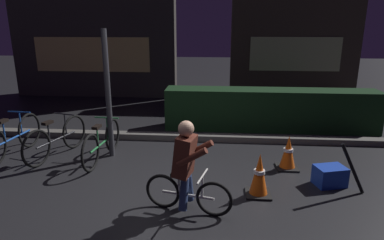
{
  "coord_description": "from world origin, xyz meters",
  "views": [
    {
      "loc": [
        0.63,
        -4.56,
        2.4
      ],
      "look_at": [
        0.2,
        0.6,
        0.9
      ],
      "focal_mm": 31.59,
      "sensor_mm": 36.0,
      "label": 1
    }
  ],
  "objects_px": {
    "street_post": "(108,95)",
    "traffic_cone_near": "(259,175)",
    "parked_bike_center_left": "(102,142)",
    "traffic_cone_far": "(288,153)",
    "cyclist": "(186,167)",
    "blue_crate": "(330,176)",
    "closed_umbrella": "(353,169)",
    "parked_bike_left_mid": "(57,139)",
    "parked_bike_leftmost": "(12,138)"
  },
  "relations": [
    {
      "from": "street_post",
      "to": "cyclist",
      "type": "xyz_separation_m",
      "value": [
        1.58,
        -1.81,
        -0.52
      ]
    },
    {
      "from": "blue_crate",
      "to": "cyclist",
      "type": "bearing_deg",
      "value": -156.7
    },
    {
      "from": "street_post",
      "to": "cyclist",
      "type": "distance_m",
      "value": 2.46
    },
    {
      "from": "parked_bike_leftmost",
      "to": "closed_umbrella",
      "type": "bearing_deg",
      "value": -95.36
    },
    {
      "from": "parked_bike_leftmost",
      "to": "closed_umbrella",
      "type": "height_order",
      "value": "parked_bike_leftmost"
    },
    {
      "from": "parked_bike_left_mid",
      "to": "cyclist",
      "type": "relative_size",
      "value": 1.28
    },
    {
      "from": "parked_bike_left_mid",
      "to": "parked_bike_center_left",
      "type": "bearing_deg",
      "value": -81.24
    },
    {
      "from": "traffic_cone_near",
      "to": "traffic_cone_far",
      "type": "relative_size",
      "value": 1.09
    },
    {
      "from": "parked_bike_center_left",
      "to": "closed_umbrella",
      "type": "distance_m",
      "value": 4.1
    },
    {
      "from": "parked_bike_leftmost",
      "to": "cyclist",
      "type": "bearing_deg",
      "value": -111.37
    },
    {
      "from": "parked_bike_left_mid",
      "to": "blue_crate",
      "type": "xyz_separation_m",
      "value": [
        4.68,
        -0.77,
        -0.19
      ]
    },
    {
      "from": "parked_bike_left_mid",
      "to": "blue_crate",
      "type": "height_order",
      "value": "parked_bike_left_mid"
    },
    {
      "from": "closed_umbrella",
      "to": "parked_bike_center_left",
      "type": "bearing_deg",
      "value": -18.71
    },
    {
      "from": "parked_bike_leftmost",
      "to": "blue_crate",
      "type": "xyz_separation_m",
      "value": [
        5.49,
        -0.72,
        -0.21
      ]
    },
    {
      "from": "street_post",
      "to": "closed_umbrella",
      "type": "height_order",
      "value": "street_post"
    },
    {
      "from": "parked_bike_center_left",
      "to": "traffic_cone_near",
      "type": "xyz_separation_m",
      "value": [
        2.66,
        -1.08,
        -0.03
      ]
    },
    {
      "from": "traffic_cone_near",
      "to": "traffic_cone_far",
      "type": "xyz_separation_m",
      "value": [
        0.59,
        0.98,
        -0.03
      ]
    },
    {
      "from": "traffic_cone_near",
      "to": "blue_crate",
      "type": "height_order",
      "value": "traffic_cone_near"
    },
    {
      "from": "traffic_cone_near",
      "to": "traffic_cone_far",
      "type": "distance_m",
      "value": 1.14
    },
    {
      "from": "street_post",
      "to": "parked_bike_left_mid",
      "type": "distance_m",
      "value": 1.28
    },
    {
      "from": "parked_bike_leftmost",
      "to": "traffic_cone_far",
      "type": "xyz_separation_m",
      "value": [
        4.96,
        -0.14,
        -0.08
      ]
    },
    {
      "from": "parked_bike_leftmost",
      "to": "parked_bike_center_left",
      "type": "bearing_deg",
      "value": -87.13
    },
    {
      "from": "street_post",
      "to": "traffic_cone_near",
      "type": "bearing_deg",
      "value": -26.81
    },
    {
      "from": "parked_bike_left_mid",
      "to": "traffic_cone_near",
      "type": "xyz_separation_m",
      "value": [
        3.56,
        -1.17,
        -0.04
      ]
    },
    {
      "from": "street_post",
      "to": "traffic_cone_near",
      "type": "xyz_separation_m",
      "value": [
        2.57,
        -1.3,
        -0.85
      ]
    },
    {
      "from": "blue_crate",
      "to": "closed_umbrella",
      "type": "bearing_deg",
      "value": -49.32
    },
    {
      "from": "traffic_cone_far",
      "to": "cyclist",
      "type": "distance_m",
      "value": 2.19
    },
    {
      "from": "blue_crate",
      "to": "street_post",
      "type": "bearing_deg",
      "value": 166.29
    },
    {
      "from": "parked_bike_center_left",
      "to": "blue_crate",
      "type": "xyz_separation_m",
      "value": [
        3.78,
        -0.68,
        -0.18
      ]
    },
    {
      "from": "closed_umbrella",
      "to": "traffic_cone_near",
      "type": "bearing_deg",
      "value": 0.76
    },
    {
      "from": "street_post",
      "to": "blue_crate",
      "type": "bearing_deg",
      "value": -13.71
    },
    {
      "from": "traffic_cone_near",
      "to": "street_post",
      "type": "bearing_deg",
      "value": 153.19
    },
    {
      "from": "traffic_cone_far",
      "to": "closed_umbrella",
      "type": "distance_m",
      "value": 1.12
    },
    {
      "from": "street_post",
      "to": "blue_crate",
      "type": "xyz_separation_m",
      "value": [
        3.69,
        -0.9,
        -1.0
      ]
    },
    {
      "from": "parked_bike_leftmost",
      "to": "parked_bike_center_left",
      "type": "distance_m",
      "value": 1.71
    },
    {
      "from": "parked_bike_center_left",
      "to": "blue_crate",
      "type": "height_order",
      "value": "parked_bike_center_left"
    },
    {
      "from": "parked_bike_center_left",
      "to": "cyclist",
      "type": "bearing_deg",
      "value": -128.9
    },
    {
      "from": "traffic_cone_far",
      "to": "closed_umbrella",
      "type": "height_order",
      "value": "closed_umbrella"
    },
    {
      "from": "cyclist",
      "to": "traffic_cone_near",
      "type": "bearing_deg",
      "value": 40.26
    },
    {
      "from": "parked_bike_center_left",
      "to": "traffic_cone_far",
      "type": "relative_size",
      "value": 2.73
    },
    {
      "from": "parked_bike_center_left",
      "to": "cyclist",
      "type": "distance_m",
      "value": 2.32
    },
    {
      "from": "parked_bike_left_mid",
      "to": "traffic_cone_far",
      "type": "relative_size",
      "value": 2.75
    },
    {
      "from": "street_post",
      "to": "parked_bike_left_mid",
      "type": "relative_size",
      "value": 1.44
    },
    {
      "from": "parked_bike_leftmost",
      "to": "street_post",
      "type": "bearing_deg",
      "value": -79.94
    },
    {
      "from": "blue_crate",
      "to": "traffic_cone_near",
      "type": "bearing_deg",
      "value": -160.29
    },
    {
      "from": "parked_bike_left_mid",
      "to": "closed_umbrella",
      "type": "height_order",
      "value": "closed_umbrella"
    },
    {
      "from": "traffic_cone_far",
      "to": "parked_bike_leftmost",
      "type": "bearing_deg",
      "value": 178.37
    },
    {
      "from": "parked_bike_leftmost",
      "to": "traffic_cone_near",
      "type": "bearing_deg",
      "value": -100.06
    },
    {
      "from": "parked_bike_leftmost",
      "to": "parked_bike_left_mid",
      "type": "distance_m",
      "value": 0.82
    },
    {
      "from": "traffic_cone_far",
      "to": "closed_umbrella",
      "type": "xyz_separation_m",
      "value": [
        0.74,
        -0.83,
        0.11
      ]
    }
  ]
}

